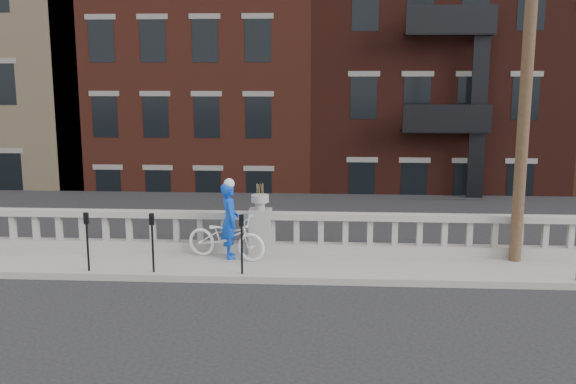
{
  "coord_description": "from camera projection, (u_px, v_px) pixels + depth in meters",
  "views": [
    {
      "loc": [
        1.66,
        -11.62,
        4.56
      ],
      "look_at": [
        0.74,
        3.2,
        1.84
      ],
      "focal_mm": 40.0,
      "sensor_mm": 36.0,
      "label": 1
    }
  ],
  "objects": [
    {
      "name": "bicycle",
      "position": [
        226.0,
        237.0,
        15.55
      ],
      "size": [
        2.17,
        1.32,
        1.08
      ],
      "primitive_type": "imported",
      "rotation": [
        0.0,
        0.0,
        1.25
      ],
      "color": "white",
      "rests_on": "sidewalk"
    },
    {
      "name": "balustrade",
      "position": [
        260.0,
        233.0,
        16.09
      ],
      "size": [
        28.0,
        0.34,
        1.03
      ],
      "color": "gray",
      "rests_on": "sidewalk"
    },
    {
      "name": "parking_meter_b",
      "position": [
        87.0,
        235.0,
        14.49
      ],
      "size": [
        0.1,
        0.09,
        1.36
      ],
      "color": "black",
      "rests_on": "sidewalk"
    },
    {
      "name": "lower_level",
      "position": [
        307.0,
        111.0,
        34.45
      ],
      "size": [
        80.0,
        44.0,
        20.8
      ],
      "color": "#605E59",
      "rests_on": "ground"
    },
    {
      "name": "parking_meter_c",
      "position": [
        152.0,
        236.0,
        14.4
      ],
      "size": [
        0.1,
        0.09,
        1.36
      ],
      "color": "black",
      "rests_on": "sidewalk"
    },
    {
      "name": "ground",
      "position": [
        239.0,
        315.0,
        12.33
      ],
      "size": [
        120.0,
        120.0,
        0.0
      ],
      "primitive_type": "plane",
      "color": "black",
      "rests_on": "ground"
    },
    {
      "name": "planter_pedestal",
      "position": [
        260.0,
        226.0,
        16.06
      ],
      "size": [
        0.55,
        0.55,
        1.76
      ],
      "color": "gray",
      "rests_on": "sidewalk"
    },
    {
      "name": "utility_pole",
      "position": [
        529.0,
        45.0,
        14.54
      ],
      "size": [
        1.6,
        0.28,
        10.0
      ],
      "color": "#422D1E",
      "rests_on": "sidewalk"
    },
    {
      "name": "sidewalk",
      "position": [
        256.0,
        266.0,
        15.26
      ],
      "size": [
        32.0,
        2.2,
        0.15
      ],
      "primitive_type": "cube",
      "color": "gray",
      "rests_on": "ground"
    },
    {
      "name": "cyclist",
      "position": [
        230.0,
        220.0,
        15.56
      ],
      "size": [
        0.59,
        0.76,
        1.85
      ],
      "primitive_type": "imported",
      "rotation": [
        0.0,
        0.0,
        1.8
      ],
      "color": "#0C3EBD",
      "rests_on": "sidewalk"
    },
    {
      "name": "parking_meter_d",
      "position": [
        242.0,
        237.0,
        14.27
      ],
      "size": [
        0.1,
        0.09,
        1.36
      ],
      "color": "black",
      "rests_on": "sidewalk"
    }
  ]
}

